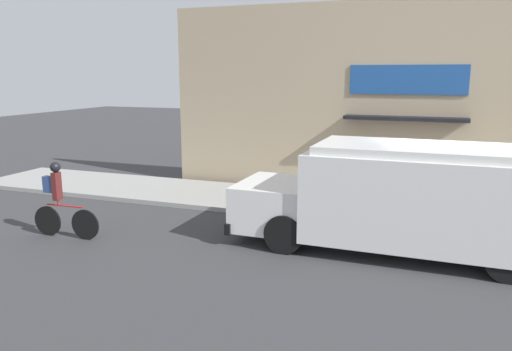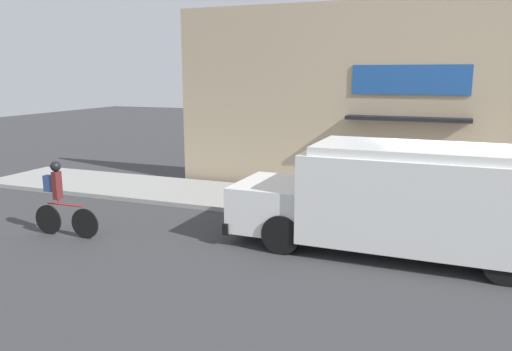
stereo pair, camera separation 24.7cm
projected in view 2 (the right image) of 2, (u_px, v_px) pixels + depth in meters
ground_plane at (439, 236)px, 11.15m from camera, size 70.00×70.00×0.00m
sidewalk at (441, 216)px, 12.46m from camera, size 28.00×2.90×0.13m
storefront at (449, 103)px, 13.52m from camera, size 16.39×0.73×5.58m
school_bus at (411, 199)px, 9.83m from camera, size 6.62×2.64×2.20m
cyclist at (60, 200)px, 11.02m from camera, size 1.65×0.23×1.69m
trash_bin at (433, 189)px, 13.24m from camera, size 0.59×0.59×0.85m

